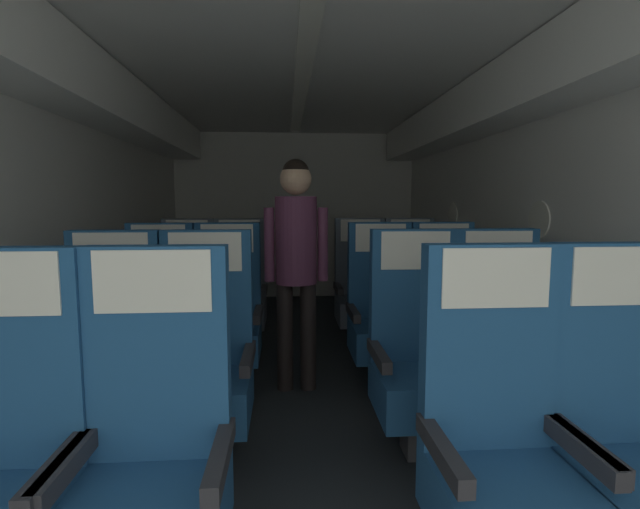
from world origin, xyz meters
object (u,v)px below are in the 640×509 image
(seat_d_left_window, at_px, (187,295))
(seat_c_left_window, at_px, (158,321))
(seat_a_left_aisle, at_px, (152,464))
(flight_attendant, at_px, (296,250))
(seat_b_left_aisle, at_px, (206,365))
(seat_c_right_aisle, at_px, (446,316))
(seat_b_right_aisle, at_px, (501,357))
(seat_d_right_window, at_px, (361,292))
(seat_a_right_aisle, at_px, (630,446))
(seat_b_left_window, at_px, (110,366))
(seat_a_right_window, at_px, (500,453))
(seat_c_right_window, at_px, (382,317))
(seat_d_right_aisle, at_px, (411,292))
(seat_c_left_aisle, at_px, (227,319))
(seat_d_left_aisle, at_px, (240,294))
(seat_b_right_window, at_px, (418,360))

(seat_d_left_window, bearing_deg, seat_c_left_window, -90.13)
(seat_a_left_aisle, xyz_separation_m, flight_attendant, (0.49, 1.72, 0.49))
(seat_b_left_aisle, relative_size, seat_c_right_aisle, 1.00)
(seat_b_right_aisle, distance_m, seat_d_right_window, 1.88)
(seat_a_right_aisle, height_order, seat_d_left_window, same)
(seat_b_left_window, bearing_deg, seat_d_right_window, 49.22)
(seat_a_right_window, height_order, seat_b_left_window, same)
(seat_a_left_aisle, height_order, seat_d_right_window, same)
(seat_d_right_window, bearing_deg, seat_b_left_aisle, -120.92)
(seat_c_right_window, bearing_deg, seat_d_right_aisle, 62.87)
(seat_d_right_aisle, bearing_deg, seat_b_left_aisle, -130.57)
(seat_c_left_aisle, distance_m, seat_d_right_aisle, 1.80)
(seat_d_right_aisle, bearing_deg, seat_c_right_aisle, -90.01)
(seat_a_right_window, xyz_separation_m, seat_b_left_window, (-1.57, 0.93, 0.00))
(seat_a_right_aisle, xyz_separation_m, seat_d_left_window, (-2.02, 2.73, 0.00))
(seat_c_right_window, bearing_deg, flight_attendant, -171.39)
(seat_a_left_aisle, xyz_separation_m, seat_c_right_window, (1.10, 1.81, 0.00))
(seat_d_right_aisle, bearing_deg, seat_c_right_window, -117.13)
(seat_c_right_window, xyz_separation_m, seat_d_right_aisle, (0.47, 0.91, 0.00))
(seat_b_right_aisle, distance_m, flight_attendant, 1.43)
(seat_c_right_window, xyz_separation_m, seat_d_left_aisle, (-1.10, 0.90, 0.00))
(seat_b_left_window, height_order, seat_d_left_window, same)
(seat_b_left_aisle, xyz_separation_m, flight_attendant, (0.48, 0.82, 0.49))
(seat_d_right_window, bearing_deg, seat_b_right_aisle, -76.13)
(seat_b_left_aisle, bearing_deg, seat_d_left_window, 104.41)
(seat_a_right_aisle, height_order, seat_d_right_aisle, same)
(seat_a_left_aisle, xyz_separation_m, seat_a_right_aisle, (1.56, -0.01, 0.00))
(seat_b_right_window, relative_size, seat_c_right_aisle, 1.00)
(seat_c_right_aisle, bearing_deg, seat_c_left_window, -179.84)
(seat_b_left_window, bearing_deg, seat_b_right_window, -0.68)
(seat_a_right_window, height_order, seat_c_left_aisle, same)
(seat_c_right_window, distance_m, seat_d_right_window, 0.92)
(seat_b_left_window, height_order, seat_c_right_aisle, same)
(seat_b_right_window, height_order, seat_d_right_window, same)
(seat_b_right_window, xyz_separation_m, seat_c_left_window, (-1.56, 0.90, 0.00))
(seat_d_right_aisle, height_order, flight_attendant, flight_attendant)
(seat_a_right_window, bearing_deg, seat_b_left_aisle, 140.32)
(seat_a_left_aisle, relative_size, seat_d_left_aisle, 1.00)
(seat_a_right_aisle, bearing_deg, seat_d_right_aisle, 89.88)
(seat_c_left_aisle, bearing_deg, seat_b_right_aisle, -30.76)
(seat_a_right_window, bearing_deg, seat_d_left_aisle, 112.05)
(seat_b_left_window, xyz_separation_m, seat_c_left_window, (-0.00, 0.89, 0.00))
(seat_b_left_window, bearing_deg, seat_b_left_aisle, -1.64)
(seat_c_left_window, relative_size, seat_d_right_window, 1.00)
(seat_b_right_window, relative_size, seat_c_right_window, 1.00)
(seat_c_left_aisle, height_order, seat_d_right_aisle, same)
(seat_c_right_aisle, bearing_deg, seat_b_left_window, -156.26)
(seat_d_right_aisle, bearing_deg, seat_c_left_window, -155.63)
(seat_c_right_aisle, height_order, seat_d_left_aisle, same)
(seat_c_left_window, distance_m, seat_d_right_aisle, 2.23)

